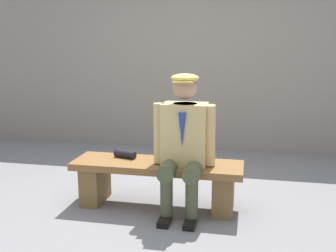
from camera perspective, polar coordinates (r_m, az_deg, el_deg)
name	(u,v)px	position (r m, az deg, el deg)	size (l,w,h in m)	color
ground_plane	(157,206)	(3.82, -1.56, -11.60)	(30.00, 30.00, 0.00)	gray
bench	(157,177)	(3.72, -1.58, -7.49)	(1.59, 0.46, 0.44)	brown
seated_man	(184,140)	(3.50, 2.30, -1.99)	(0.57, 0.60, 1.27)	tan
rolled_magazine	(125,154)	(3.82, -6.31, -4.13)	(0.07, 0.07, 0.22)	black
stadium_wall	(193,70)	(5.83, 3.69, 8.15)	(12.00, 0.24, 2.32)	gray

